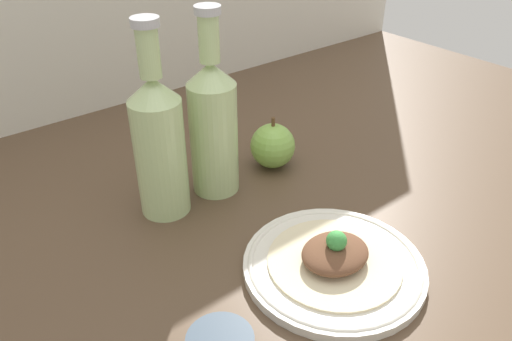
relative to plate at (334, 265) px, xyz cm
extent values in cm
cube|color=brown|center=(4.63, 17.35, -2.83)|extent=(180.00, 110.00, 4.00)
cylinder|color=silver|center=(0.00, 0.00, -0.18)|extent=(25.15, 25.15, 1.30)
torus|color=silver|center=(0.00, 0.00, 0.28)|extent=(24.05, 24.05, 0.91)
cylinder|color=beige|center=(0.00, 0.00, 0.67)|extent=(18.47, 18.47, 0.40)
ellipsoid|color=brown|center=(0.00, 0.00, 2.22)|extent=(9.83, 8.35, 2.69)
sphere|color=green|center=(0.00, 0.00, 4.41)|extent=(2.81, 2.81, 2.81)
cylinder|color=#B7D18E|center=(-10.90, 27.07, 8.71)|extent=(7.89, 7.89, 19.09)
cone|color=#B7D18E|center=(-10.90, 27.07, 20.03)|extent=(7.89, 7.89, 3.55)
cylinder|color=#B7D18E|center=(-10.90, 27.07, 25.36)|extent=(3.16, 3.16, 7.10)
cylinder|color=#B7B7BC|center=(-10.90, 27.07, 29.51)|extent=(3.94, 3.94, 1.20)
cylinder|color=#B7D18E|center=(-1.05, 27.07, 8.71)|extent=(7.89, 7.89, 19.09)
cone|color=#B7D18E|center=(-1.05, 27.07, 20.03)|extent=(7.89, 7.89, 3.55)
cylinder|color=#B7D18E|center=(-1.05, 27.07, 25.36)|extent=(3.16, 3.16, 7.10)
cylinder|color=#B7B7BC|center=(-1.05, 27.07, 29.51)|extent=(3.94, 3.94, 1.20)
sphere|color=#84B74C|center=(11.32, 26.68, 3.28)|extent=(8.21, 8.21, 8.21)
cylinder|color=brown|center=(11.32, 26.68, 8.03)|extent=(0.66, 0.66, 1.85)
camera|label=1|loc=(-40.32, -33.53, 47.71)|focal=35.00mm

